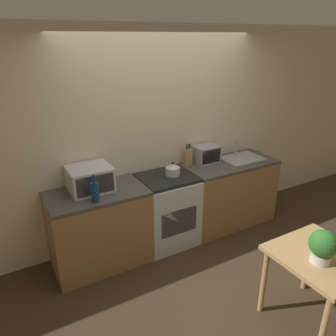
% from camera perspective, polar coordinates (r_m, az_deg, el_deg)
% --- Properties ---
extents(ground_plane, '(16.00, 16.00, 0.00)m').
position_cam_1_polar(ground_plane, '(3.86, 7.34, -17.80)').
color(ground_plane, '#3D2D1E').
extents(wall_back, '(10.00, 0.06, 2.60)m').
position_cam_1_polar(wall_back, '(4.10, -1.37, 5.61)').
color(wall_back, beige).
rests_on(wall_back, ground_plane).
extents(counter_left_run, '(1.07, 0.62, 0.90)m').
position_cam_1_polar(counter_left_run, '(3.82, -11.84, -10.21)').
color(counter_left_run, olive).
rests_on(counter_left_run, ground_plane).
extents(counter_right_run, '(1.27, 0.62, 0.90)m').
position_cam_1_polar(counter_right_run, '(4.61, 10.32, -4.20)').
color(counter_right_run, olive).
rests_on(counter_right_run, ground_plane).
extents(stove_range, '(0.66, 0.62, 0.90)m').
position_cam_1_polar(stove_range, '(4.11, -0.26, -7.26)').
color(stove_range, silver).
rests_on(stove_range, ground_plane).
extents(kettle, '(0.18, 0.18, 0.17)m').
position_cam_1_polar(kettle, '(3.92, 0.82, -0.26)').
color(kettle, beige).
rests_on(kettle, stove_range).
extents(microwave, '(0.45, 0.39, 0.26)m').
position_cam_1_polar(microwave, '(3.62, -13.45, -1.81)').
color(microwave, silver).
rests_on(microwave, counter_left_run).
extents(bottle, '(0.08, 0.08, 0.29)m').
position_cam_1_polar(bottle, '(3.38, -12.59, -3.96)').
color(bottle, navy).
rests_on(bottle, counter_left_run).
extents(knife_block, '(0.10, 0.06, 0.28)m').
position_cam_1_polar(knife_block, '(4.24, 3.48, 1.99)').
color(knife_block, tan).
rests_on(knife_block, counter_right_run).
extents(toaster_oven, '(0.32, 0.25, 0.22)m').
position_cam_1_polar(toaster_oven, '(4.35, 6.65, 2.44)').
color(toaster_oven, '#999BA0').
rests_on(toaster_oven, counter_right_run).
extents(sink_basin, '(0.55, 0.40, 0.24)m').
position_cam_1_polar(sink_basin, '(4.56, 12.72, 1.68)').
color(sink_basin, '#999BA0').
rests_on(sink_basin, counter_right_run).
extents(dining_table, '(0.73, 0.75, 0.73)m').
position_cam_1_polar(dining_table, '(3.22, 24.98, -15.11)').
color(dining_table, tan).
rests_on(dining_table, ground_plane).
extents(potted_plant, '(0.23, 0.23, 0.29)m').
position_cam_1_polar(potted_plant, '(2.98, 25.38, -12.13)').
color(potted_plant, beige).
rests_on(potted_plant, dining_table).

